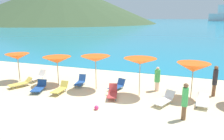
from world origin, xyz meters
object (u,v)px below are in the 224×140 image
umbrella_4 (193,67)px  lounge_chair_3 (203,101)px  beachgoer_2 (215,80)px  umbrella_0 (18,57)px  lounge_chair_0 (80,81)px  lounge_chair_5 (21,83)px  lounge_chair_8 (38,76)px  lounge_chair_4 (164,99)px  beachgoer_3 (185,100)px  lounge_chair_2 (60,89)px  umbrella_2 (96,59)px  umbrella_3 (140,61)px  beach_ball (96,108)px  umbrella_1 (57,60)px  lounge_chair_1 (117,86)px  beachgoer_0 (157,78)px  lounge_chair_9 (113,93)px  lounge_chair_6 (39,87)px

umbrella_4 → lounge_chair_3: umbrella_4 is taller
lounge_chair_3 → beachgoer_2: bearing=74.1°
umbrella_0 → lounge_chair_0: bearing=7.0°
lounge_chair_5 → lounge_chair_8: lounge_chair_8 is taller
lounge_chair_4 → beachgoer_2: size_ratio=0.89×
beachgoer_3 → lounge_chair_2: bearing=-100.2°
umbrella_2 → beachgoer_3: (5.69, -2.68, -1.10)m
umbrella_3 → lounge_chair_2: bearing=-165.7°
lounge_chair_3 → lounge_chair_2: bearing=-169.2°
umbrella_3 → beach_ball: (-1.63, -2.85, -2.04)m
umbrella_1 → umbrella_4: size_ratio=1.00×
lounge_chair_1 → lounge_chair_2: 3.74m
lounge_chair_0 → lounge_chair_2: size_ratio=0.98×
umbrella_0 → beach_ball: 8.25m
lounge_chair_2 → beachgoer_3: size_ratio=0.80×
umbrella_4 → beach_ball: (-4.65, -3.55, -1.74)m
umbrella_1 → beachgoer_2: 10.36m
beachgoer_0 → beachgoer_2: 3.43m
beach_ball → umbrella_3: bearing=60.2°
umbrella_4 → lounge_chair_9: size_ratio=1.43×
umbrella_2 → umbrella_3: bearing=-3.6°
lounge_chair_0 → lounge_chair_3: size_ratio=0.98×
umbrella_2 → lounge_chair_9: 2.60m
umbrella_4 → beachgoer_3: 3.33m
lounge_chair_1 → lounge_chair_6: 5.15m
lounge_chair_1 → beachgoer_3: bearing=-19.5°
umbrella_3 → lounge_chair_4: size_ratio=1.37×
beachgoer_2 → lounge_chair_1: bearing=-109.6°
lounge_chair_1 → lounge_chair_8: (-6.35, -0.13, 0.08)m
umbrella_3 → lounge_chair_6: size_ratio=1.42×
lounge_chair_1 → umbrella_0: bearing=-158.0°
lounge_chair_5 → lounge_chair_8: bearing=110.7°
umbrella_3 → lounge_chair_8: size_ratio=1.54×
lounge_chair_4 → umbrella_0: bearing=-161.5°
umbrella_0 → lounge_chair_3: umbrella_0 is taller
umbrella_3 → beachgoer_3: umbrella_3 is taller
lounge_chair_2 → lounge_chair_6: lounge_chair_2 is taller
lounge_chair_1 → beachgoer_3: (4.34, -3.17, 0.73)m
lounge_chair_1 → lounge_chair_2: size_ratio=0.99×
lounge_chair_8 → lounge_chair_6: bearing=-44.0°
umbrella_3 → umbrella_4: (3.01, 0.70, -0.30)m
lounge_chair_8 → beachgoer_3: beachgoer_3 is taller
lounge_chair_0 → lounge_chair_5: bearing=-166.1°
umbrella_1 → lounge_chair_8: umbrella_1 is taller
umbrella_0 → lounge_chair_8: (1.19, 0.58, -1.56)m
lounge_chair_3 → beach_ball: 5.80m
beach_ball → beachgoer_0: bearing=58.2°
umbrella_3 → lounge_chair_3: (3.62, -0.39, -1.91)m
umbrella_2 → lounge_chair_2: (-1.87, -1.42, -1.80)m
umbrella_2 → lounge_chair_4: (4.62, -1.04, -1.81)m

